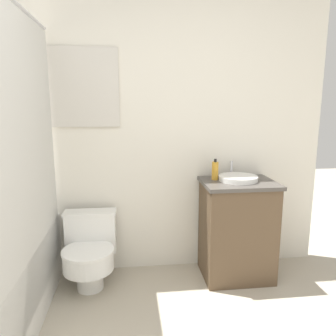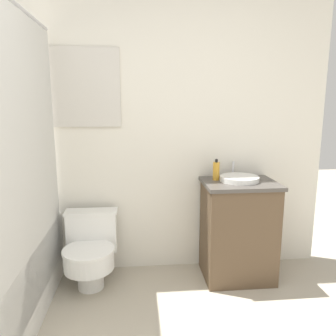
{
  "view_description": "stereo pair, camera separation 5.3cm",
  "coord_description": "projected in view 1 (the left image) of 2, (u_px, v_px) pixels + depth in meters",
  "views": [
    {
      "loc": [
        0.02,
        -0.7,
        1.43
      ],
      "look_at": [
        0.3,
        1.55,
        0.98
      ],
      "focal_mm": 35.0,
      "sensor_mm": 36.0,
      "label": 1
    },
    {
      "loc": [
        0.08,
        -0.71,
        1.43
      ],
      "look_at": [
        0.3,
        1.55,
        0.98
      ],
      "focal_mm": 35.0,
      "sensor_mm": 36.0,
      "label": 2
    }
  ],
  "objects": [
    {
      "name": "sink",
      "position": [
        238.0,
        178.0,
        2.64
      ],
      "size": [
        0.31,
        0.35,
        0.13
      ],
      "color": "white",
      "rests_on": "vanity"
    },
    {
      "name": "soap_bottle",
      "position": [
        215.0,
        171.0,
        2.66
      ],
      "size": [
        0.05,
        0.05,
        0.17
      ],
      "color": "gold",
      "rests_on": "vanity"
    },
    {
      "name": "wall_back",
      "position": [
        124.0,
        125.0,
        2.69
      ],
      "size": [
        3.38,
        0.07,
        2.5
      ],
      "color": "silver",
      "rests_on": "ground_plane"
    },
    {
      "name": "vanity",
      "position": [
        237.0,
        229.0,
        2.7
      ],
      "size": [
        0.58,
        0.46,
        0.82
      ],
      "color": "brown",
      "rests_on": "ground_plane"
    },
    {
      "name": "toilet",
      "position": [
        90.0,
        250.0,
        2.57
      ],
      "size": [
        0.42,
        0.5,
        0.58
      ],
      "color": "white",
      "rests_on": "ground_plane"
    }
  ]
}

